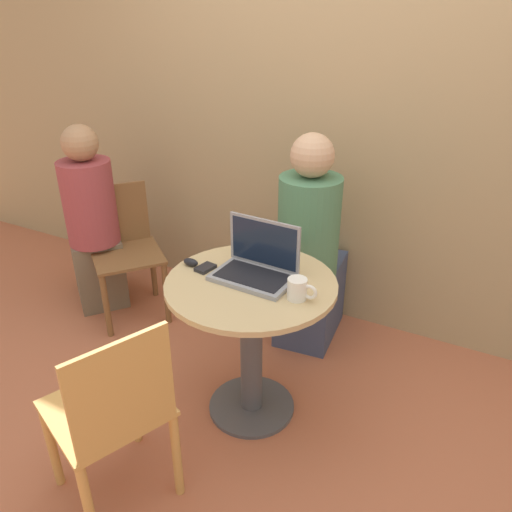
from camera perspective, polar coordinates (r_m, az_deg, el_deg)
ground_plane at (r=2.57m, az=-0.50°, el=-16.88°), size 12.00×12.00×0.00m
back_wall at (r=2.84m, az=9.72°, el=16.84°), size 7.00×0.05×2.60m
round_table at (r=2.25m, az=-0.56°, el=-7.59°), size 0.74×0.74×0.71m
laptop at (r=2.16m, az=0.04°, el=-1.06°), size 0.36×0.24×0.24m
cell_phone at (r=2.24m, az=-5.81°, el=-1.37°), size 0.07×0.10×0.02m
computer_mouse at (r=2.28m, az=-7.43°, el=-0.68°), size 0.08×0.04×0.04m
coffee_cup at (r=2.00m, az=4.85°, el=-3.79°), size 0.13×0.08×0.09m
chair_empty at (r=1.97m, az=-15.98°, el=-17.18°), size 0.52×0.52×0.84m
person_seated at (r=2.76m, az=6.17°, el=-0.36°), size 0.35×0.52×1.23m
chair_background at (r=3.17m, az=-14.71°, el=0.65°), size 0.56×0.56×0.81m
person_background at (r=3.29m, az=-18.09°, el=2.63°), size 0.52×0.50×1.18m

